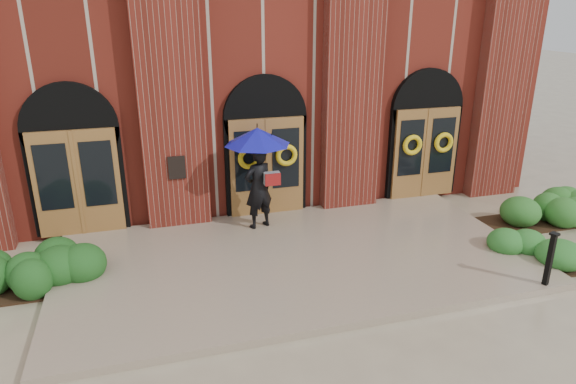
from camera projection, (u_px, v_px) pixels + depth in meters
name	position (u px, v px, depth m)	size (l,w,h in m)	color
ground	(298.00, 265.00, 11.03)	(90.00, 90.00, 0.00)	tan
landing	(296.00, 259.00, 11.14)	(10.00, 5.30, 0.15)	gray
church_building	(224.00, 58.00, 17.74)	(16.20, 12.53, 7.00)	maroon
man_with_umbrella	(258.00, 159.00, 11.98)	(1.97, 1.97, 2.47)	black
metal_post	(550.00, 258.00, 9.79)	(0.19, 0.19, 1.09)	black
hedge_wall_left	(28.00, 269.00, 10.08)	(2.91, 1.16, 0.75)	#1A4717
hedge_wall_right	(536.00, 210.00, 13.06)	(2.72, 1.09, 0.70)	#275D20
hedge_front_right	(541.00, 250.00, 11.10)	(1.57, 1.35, 0.56)	#256022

